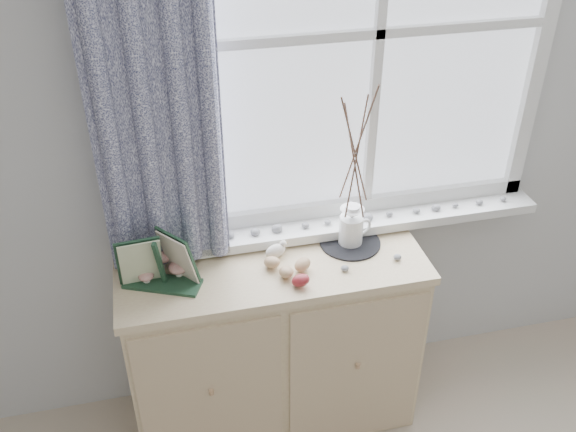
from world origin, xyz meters
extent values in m
cube|color=beige|center=(0.00, 2.00, 1.30)|extent=(4.00, 0.04, 2.60)
cube|color=silver|center=(0.30, 2.00, 1.65)|extent=(1.30, 0.01, 1.40)
cube|color=white|center=(0.30, 1.92, 0.88)|extent=(1.45, 0.16, 0.04)
cube|color=black|center=(-0.52, 1.87, 1.68)|extent=(0.44, 0.06, 1.61)
cube|color=beige|center=(-0.15, 1.75, 0.41)|extent=(1.17, 0.43, 0.81)
cube|color=beige|center=(-0.15, 1.75, 0.83)|extent=(1.20, 0.45, 0.03)
cube|color=tan|center=(-0.44, 1.53, 0.41)|extent=(0.55, 0.01, 0.75)
cube|color=tan|center=(0.14, 1.53, 0.41)|extent=(0.55, 0.01, 0.75)
cylinder|color=white|center=(-0.57, 1.83, 0.88)|extent=(0.03, 0.03, 0.07)
ellipsoid|color=#8D1804|center=(-0.57, 1.83, 0.92)|extent=(0.11, 0.11, 0.06)
cylinder|color=white|center=(-0.51, 1.76, 0.87)|extent=(0.03, 0.03, 0.05)
ellipsoid|color=#8D1804|center=(-0.51, 1.76, 0.90)|extent=(0.08, 0.08, 0.04)
cylinder|color=white|center=(-0.63, 1.75, 0.87)|extent=(0.03, 0.03, 0.04)
ellipsoid|color=#8D1804|center=(-0.63, 1.75, 0.89)|extent=(0.06, 0.06, 0.03)
ellipsoid|color=tan|center=(-0.12, 1.67, 0.88)|extent=(0.05, 0.04, 0.07)
ellipsoid|color=tan|center=(-0.16, 1.74, 0.88)|extent=(0.05, 0.04, 0.07)
ellipsoid|color=maroon|center=(-0.08, 1.61, 0.88)|extent=(0.05, 0.04, 0.07)
ellipsoid|color=tan|center=(-0.05, 1.70, 0.88)|extent=(0.05, 0.04, 0.07)
cylinder|color=black|center=(0.18, 1.82, 0.85)|extent=(0.25, 0.25, 0.01)
cylinder|color=silver|center=(0.18, 1.82, 0.92)|extent=(0.12, 0.12, 0.12)
cone|color=silver|center=(0.18, 1.82, 1.00)|extent=(0.10, 0.10, 0.04)
cylinder|color=silver|center=(0.18, 1.82, 1.02)|extent=(0.06, 0.06, 0.03)
torus|color=silver|center=(0.24, 1.82, 0.92)|extent=(0.07, 0.04, 0.07)
ellipsoid|color=gray|center=(0.11, 1.65, 0.86)|extent=(0.03, 0.03, 0.02)
ellipsoid|color=gray|center=(0.15, 1.81, 0.86)|extent=(0.03, 0.03, 0.02)
ellipsoid|color=gray|center=(0.33, 1.67, 0.86)|extent=(0.03, 0.03, 0.02)
ellipsoid|color=gray|center=(0.03, 1.85, 0.86)|extent=(0.03, 0.03, 0.02)
camera|label=1|loc=(-0.54, -0.16, 2.37)|focal=40.00mm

